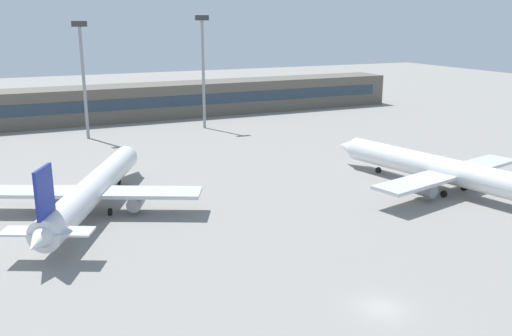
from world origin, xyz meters
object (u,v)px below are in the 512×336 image
airplane_near (443,170)px  floodlight_tower_east (83,72)px  airplane_mid (95,188)px  floodlight_tower_west (203,64)px

airplane_near → floodlight_tower_east: (-44.46, 63.28, 11.44)m
airplane_near → airplane_mid: bearing=165.5°
airplane_mid → floodlight_tower_west: size_ratio=1.49×
floodlight_tower_west → airplane_mid: bearing=-123.7°
airplane_near → floodlight_tower_east: 78.18m
airplane_near → airplane_mid: (-50.51, 13.09, -0.10)m
floodlight_tower_east → airplane_near: bearing=-54.9°
airplane_mid → floodlight_tower_west: floodlight_tower_west is taller
floodlight_tower_west → floodlight_tower_east: bearing=-178.8°
airplane_near → floodlight_tower_west: (-16.58, 63.89, 12.10)m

